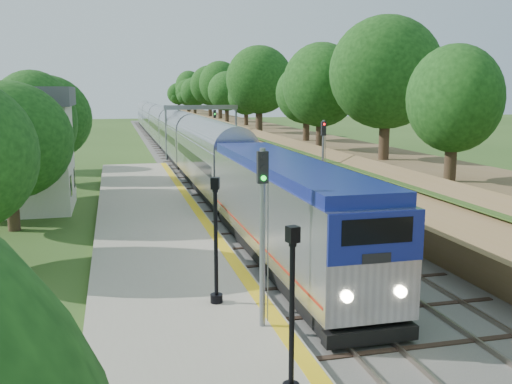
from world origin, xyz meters
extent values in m
cube|color=#4C4944|center=(2.00, 60.00, 0.06)|extent=(9.50, 170.00, 0.12)
cube|color=gray|center=(-0.72, 60.00, 0.20)|extent=(0.08, 170.00, 0.16)
cube|color=gray|center=(0.72, 60.00, 0.20)|extent=(0.08, 170.00, 0.16)
cube|color=gray|center=(3.28, 60.00, 0.20)|extent=(0.08, 170.00, 0.16)
cube|color=gray|center=(4.72, 60.00, 0.20)|extent=(0.08, 170.00, 0.16)
cube|color=gray|center=(-5.20, 16.00, 0.19)|extent=(6.40, 68.00, 0.38)
cube|color=gold|center=(-2.35, 16.00, 0.39)|extent=(0.55, 68.00, 0.01)
cube|color=brown|center=(11.50, 60.00, 1.50)|extent=(9.00, 170.00, 3.00)
cube|color=brown|center=(7.60, 60.00, 1.30)|extent=(4.47, 170.00, 4.54)
cylinder|color=#332316|center=(10.00, 60.00, 4.31)|extent=(0.60, 0.60, 2.62)
sphere|color=#12360E|center=(10.00, 60.00, 7.88)|extent=(5.70, 5.70, 5.70)
cylinder|color=#332316|center=(10.00, 110.00, 4.31)|extent=(0.60, 0.60, 2.62)
sphere|color=#12360E|center=(10.00, 110.00, 7.88)|extent=(5.70, 5.70, 5.70)
cube|color=silver|center=(-14.00, 30.00, 3.40)|extent=(8.00, 6.00, 6.80)
cube|color=#494B50|center=(-14.00, 30.00, 7.40)|extent=(8.60, 6.60, 1.20)
cube|color=black|center=(-9.99, 28.20, 1.80)|extent=(0.05, 1.10, 1.30)
cube|color=black|center=(-9.99, 31.80, 1.80)|extent=(0.05, 1.10, 1.30)
cube|color=black|center=(-9.99, 28.20, 4.60)|extent=(0.05, 1.10, 1.30)
cube|color=black|center=(-9.99, 31.80, 4.60)|extent=(0.05, 1.10, 1.30)
cylinder|color=slate|center=(-1.50, 55.00, 3.10)|extent=(0.24, 0.24, 6.20)
cylinder|color=slate|center=(6.50, 55.00, 3.10)|extent=(0.24, 0.24, 6.20)
cube|color=slate|center=(2.50, 55.00, 5.95)|extent=(8.40, 0.25, 0.50)
cube|color=black|center=(0.00, 54.85, 5.20)|extent=(0.30, 0.20, 0.90)
cube|color=black|center=(4.00, 54.85, 5.20)|extent=(0.30, 0.20, 0.90)
cylinder|color=#332316|center=(-12.00, 26.00, 1.22)|extent=(0.60, 0.60, 2.45)
sphere|color=#12360E|center=(-12.00, 26.00, 4.55)|extent=(5.32, 5.32, 5.32)
cylinder|color=#332316|center=(-12.00, 42.00, 1.22)|extent=(0.60, 0.60, 2.45)
sphere|color=#12360E|center=(-12.00, 42.00, 4.55)|extent=(5.32, 5.32, 5.32)
cube|color=black|center=(0.00, 14.33, 0.58)|extent=(2.78, 17.42, 0.60)
cube|color=#B7BAC1|center=(0.00, 14.33, 2.60)|extent=(3.02, 18.14, 3.43)
cube|color=navy|center=(0.00, 14.33, 4.53)|extent=(2.90, 17.42, 0.44)
cube|color=navy|center=(0.00, 5.22, 3.56)|extent=(2.99, 0.10, 1.51)
cube|color=black|center=(0.00, 5.18, 3.76)|extent=(2.22, 0.06, 0.76)
cube|color=#9D230F|center=(0.00, 14.33, 1.44)|extent=(3.04, 17.78, 0.10)
cube|color=#B7BAC1|center=(0.00, 34.08, 2.25)|extent=(3.02, 20.16, 3.93)
cube|color=#B7BAC1|center=(0.00, 54.84, 2.25)|extent=(3.02, 20.16, 3.93)
cube|color=#B7BAC1|center=(0.00, 75.60, 2.25)|extent=(3.02, 20.16, 3.93)
cube|color=#B7BAC1|center=(0.00, 96.36, 2.25)|extent=(3.02, 20.16, 3.93)
cube|color=#B7BAC1|center=(0.00, 117.12, 2.25)|extent=(3.02, 20.16, 3.93)
cylinder|color=black|center=(-3.27, 2.92, 2.38)|extent=(0.13, 0.13, 3.71)
cube|color=black|center=(-3.27, 2.92, 4.42)|extent=(0.33, 0.33, 0.38)
cube|color=silver|center=(-3.27, 2.92, 4.42)|extent=(0.23, 0.23, 0.29)
cylinder|color=black|center=(-3.95, 9.47, 0.53)|extent=(0.44, 0.44, 0.30)
cylinder|color=black|center=(-3.95, 9.47, 2.48)|extent=(0.14, 0.14, 3.90)
cube|color=black|center=(-3.95, 9.47, 4.63)|extent=(0.36, 0.36, 0.40)
cube|color=silver|center=(-3.95, 9.47, 4.63)|extent=(0.25, 0.25, 0.30)
cylinder|color=slate|center=(-2.90, 7.13, 3.20)|extent=(0.18, 0.18, 5.65)
cube|color=black|center=(-2.90, 7.13, 5.45)|extent=(0.33, 0.21, 0.97)
cylinder|color=#0CE526|center=(-2.90, 7.00, 5.45)|extent=(0.16, 0.06, 0.16)
cylinder|color=slate|center=(6.20, 26.03, 2.99)|extent=(0.17, 0.17, 5.73)
cube|color=black|center=(6.20, 26.03, 5.30)|extent=(0.31, 0.20, 0.92)
cylinder|color=#FF0C0C|center=(6.20, 25.91, 5.30)|extent=(0.15, 0.06, 0.15)
camera|label=1|loc=(-7.23, -9.37, 7.70)|focal=40.00mm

